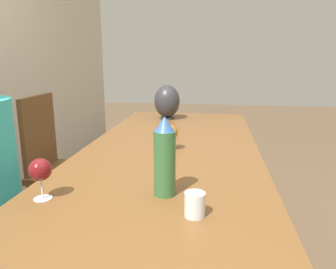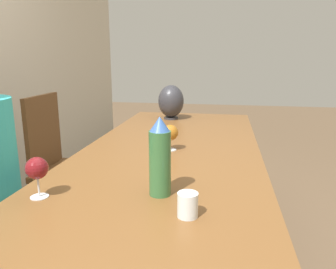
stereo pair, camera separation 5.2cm
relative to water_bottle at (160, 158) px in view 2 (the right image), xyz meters
name	(u,v)px [view 2 (the right image)]	position (x,y,z in m)	size (l,w,h in m)	color
dining_table	(159,182)	(0.26, 0.06, -0.20)	(2.88, 0.92, 0.72)	brown
water_bottle	(160,158)	(0.00, 0.00, 0.00)	(0.08, 0.08, 0.28)	#336638
water_tumbler	(188,205)	(-0.15, -0.12, -0.10)	(0.06, 0.06, 0.08)	silver
vase	(171,102)	(1.42, 0.20, 0.00)	(0.20, 0.20, 0.26)	#2D2D33
wine_glass_0	(170,133)	(0.56, 0.06, -0.05)	(0.08, 0.08, 0.14)	silver
wine_glass_1	(37,169)	(-0.10, 0.41, -0.03)	(0.08, 0.08, 0.15)	silver
chair_far	(63,161)	(0.92, 0.87, -0.36)	(0.44, 0.44, 0.95)	brown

